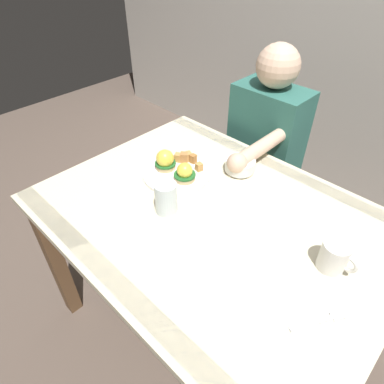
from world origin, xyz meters
TOP-DOWN VIEW (x-y plane):
  - ground_plane at (0.00, 0.00)m, footprint 6.00×6.00m
  - dining_table at (0.00, 0.00)m, footprint 1.20×0.90m
  - eggs_benedict_plate at (-0.26, 0.07)m, footprint 0.27×0.27m
  - fruit_bowl at (-0.09, 0.26)m, footprint 0.12×0.12m
  - coffee_mug at (0.40, 0.07)m, footprint 0.11×0.08m
  - fork at (0.46, -0.11)m, footprint 0.09×0.14m
  - water_glass_near at (-0.13, -0.10)m, footprint 0.08×0.08m
  - diner_person at (-0.20, 0.60)m, footprint 0.34×0.54m

SIDE VIEW (x-z plane):
  - ground_plane at x=0.00m, z-range 0.00..0.00m
  - dining_table at x=0.00m, z-range 0.26..1.00m
  - diner_person at x=-0.20m, z-range 0.08..1.22m
  - fork at x=0.46m, z-range 0.74..0.74m
  - eggs_benedict_plate at x=-0.26m, z-range 0.72..0.81m
  - fruit_bowl at x=-0.09m, z-range 0.74..0.80m
  - water_glass_near at x=-0.13m, z-range 0.73..0.85m
  - coffee_mug at x=0.40m, z-range 0.74..0.84m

